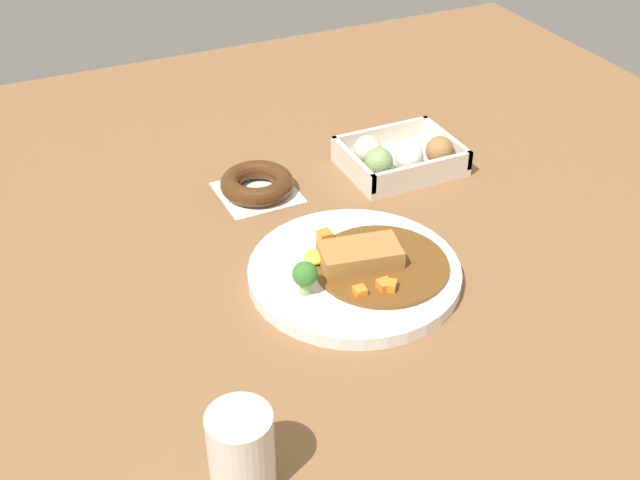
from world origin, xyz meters
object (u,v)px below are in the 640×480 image
Objects in this scene: donut_box at (399,158)px; coffee_mug at (241,451)px; curry_plate at (354,271)px; chocolate_ring_donut at (257,184)px.

donut_box is 0.63m from coffee_mug.
curry_plate is 0.26m from chocolate_ring_donut.
curry_plate is at bearing -81.74° from chocolate_ring_donut.
donut_box reaches higher than chocolate_ring_donut.
chocolate_ring_donut is 1.27× the size of coffee_mug.
curry_plate is 0.34m from coffee_mug.
curry_plate is at bearing 44.75° from coffee_mug.
coffee_mug is at bearing -112.68° from chocolate_ring_donut.
curry_plate reaches higher than donut_box.
chocolate_ring_donut is at bearing 98.26° from curry_plate.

